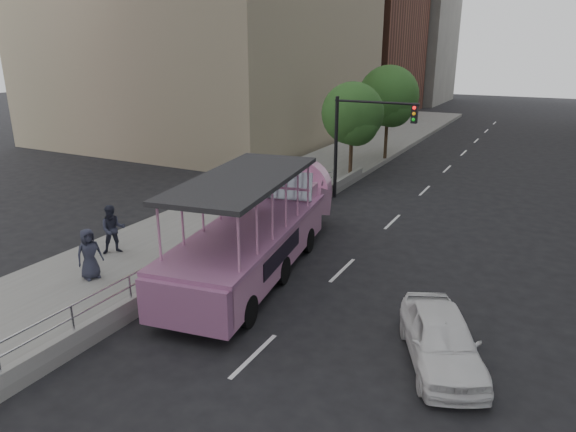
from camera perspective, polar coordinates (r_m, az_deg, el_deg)
name	(u,v)px	position (r m, az deg, el deg)	size (l,w,h in m)	color
ground	(260,313)	(15.53, -3.11, -10.69)	(160.00, 160.00, 0.00)	black
sidewalk	(264,199)	(26.18, -2.71, 1.90)	(5.50, 80.00, 0.30)	gray
kerb_wall	(213,256)	(18.40, -8.31, -4.41)	(0.24, 30.00, 0.36)	#969591
guardrail	(212,238)	(18.15, -8.41, -2.48)	(0.07, 22.00, 0.71)	silver
duck_boat	(262,229)	(18.25, -2.91, -1.49)	(4.32, 11.23, 3.64)	black
car	(441,339)	(13.52, 16.69, -12.91)	(1.61, 4.00, 1.36)	white
pedestrian_mid	(113,229)	(19.70, -18.87, -1.41)	(0.89, 0.69, 1.82)	#2B2E40
pedestrian_far	(89,254)	(17.84, -21.22, -3.93)	(0.83, 0.54, 1.70)	#2B2E40
parking_sign	(231,217)	(18.68, -6.38, -0.10)	(0.09, 0.59, 2.63)	black
traffic_signal	(359,132)	(25.97, 7.86, 9.19)	(4.20, 0.32, 5.20)	black
street_tree_near	(353,116)	(29.66, 7.29, 10.95)	(3.52, 3.52, 5.72)	#312016
street_tree_far	(389,99)	(35.19, 11.21, 12.69)	(3.97, 3.97, 6.45)	#312016
midrise_stone_b	(393,29)	(79.09, 11.56, 19.70)	(16.00, 14.00, 20.00)	gray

